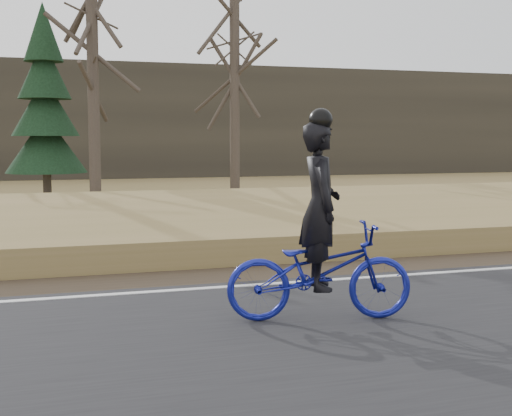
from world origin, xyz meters
name	(u,v)px	position (x,y,z in m)	size (l,w,h in m)	color
ground	(275,291)	(0.00, 0.00, 0.00)	(120.00, 120.00, 0.00)	olive
road	(356,338)	(0.00, -2.50, 0.03)	(120.00, 6.00, 0.06)	black
edge_line	(270,284)	(0.00, 0.20, 0.07)	(120.00, 0.12, 0.01)	silver
shoulder	(248,274)	(0.00, 1.20, 0.02)	(120.00, 1.60, 0.04)	#473A2B
embankment	(202,236)	(0.00, 4.20, 0.22)	(120.00, 5.00, 0.44)	olive
ballast	(165,215)	(0.00, 8.00, 0.23)	(120.00, 3.00, 0.45)	slate
railroad	(164,203)	(0.00, 8.00, 0.53)	(120.00, 2.40, 0.29)	black
treeline_backdrop	(86,121)	(0.00, 30.00, 3.00)	(120.00, 4.00, 6.00)	#383328
cyclist	(320,254)	(-0.10, -1.79, 0.80)	(2.17, 1.15, 2.35)	navy
bare_tree_near_left	(93,82)	(-1.14, 13.30, 3.79)	(0.36, 0.36, 7.59)	#483E35
bare_tree_center	(235,82)	(4.18, 16.21, 4.12)	(0.36, 0.36, 8.24)	#483E35
conifer	(45,109)	(-2.51, 15.07, 3.03)	(2.60, 2.60, 6.41)	#483E35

